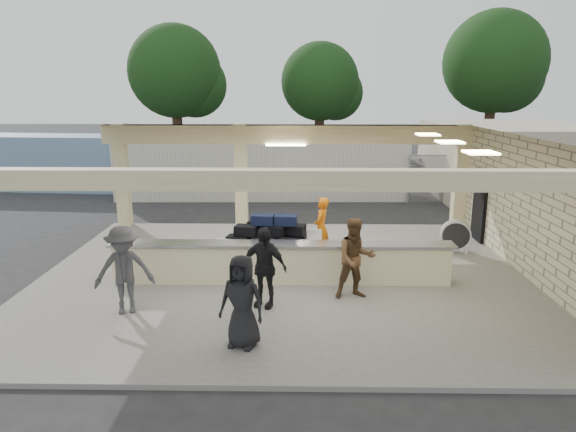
{
  "coord_description": "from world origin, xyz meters",
  "views": [
    {
      "loc": [
        0.36,
        -12.16,
        4.61
      ],
      "look_at": [
        0.13,
        1.0,
        1.37
      ],
      "focal_mm": 32.0,
      "sensor_mm": 36.0,
      "label": 1
    }
  ],
  "objects_px": {
    "passenger_d": "(242,301)",
    "drum_fan": "(456,235)",
    "passenger_a": "(356,258)",
    "car_white_b": "(495,168)",
    "container_white": "(262,166)",
    "car_white_a": "(415,171)",
    "passenger_c": "(124,270)",
    "luggage_cart": "(269,240)",
    "container_blue": "(60,162)",
    "baggage_handler": "(321,227)",
    "car_dark": "(382,165)",
    "passenger_b": "(264,267)",
    "baggage_counter": "(281,263)"
  },
  "relations": [
    {
      "from": "passenger_d",
      "to": "drum_fan",
      "type": "bearing_deg",
      "value": 63.45
    },
    {
      "from": "drum_fan",
      "to": "passenger_a",
      "type": "xyz_separation_m",
      "value": [
        -3.22,
        -3.35,
        0.41
      ]
    },
    {
      "from": "passenger_d",
      "to": "car_white_b",
      "type": "bearing_deg",
      "value": 75.75
    },
    {
      "from": "container_white",
      "to": "drum_fan",
      "type": "bearing_deg",
      "value": -55.11
    },
    {
      "from": "car_white_a",
      "to": "passenger_d",
      "type": "bearing_deg",
      "value": 179.45
    },
    {
      "from": "car_white_a",
      "to": "container_white",
      "type": "distance_m",
      "value": 8.04
    },
    {
      "from": "passenger_c",
      "to": "luggage_cart",
      "type": "bearing_deg",
      "value": 29.92
    },
    {
      "from": "container_blue",
      "to": "drum_fan",
      "type": "bearing_deg",
      "value": -27.56
    },
    {
      "from": "drum_fan",
      "to": "baggage_handler",
      "type": "distance_m",
      "value": 3.88
    },
    {
      "from": "container_blue",
      "to": "luggage_cart",
      "type": "bearing_deg",
      "value": -42.37
    },
    {
      "from": "car_white_a",
      "to": "car_dark",
      "type": "height_order",
      "value": "car_dark"
    },
    {
      "from": "container_white",
      "to": "container_blue",
      "type": "relative_size",
      "value": 1.27
    },
    {
      "from": "luggage_cart",
      "to": "baggage_handler",
      "type": "bearing_deg",
      "value": 47.79
    },
    {
      "from": "passenger_c",
      "to": "passenger_d",
      "type": "distance_m",
      "value": 2.92
    },
    {
      "from": "drum_fan",
      "to": "car_white_a",
      "type": "relative_size",
      "value": 0.19
    },
    {
      "from": "luggage_cart",
      "to": "passenger_c",
      "type": "bearing_deg",
      "value": -121.73
    },
    {
      "from": "passenger_a",
      "to": "baggage_handler",
      "type": "bearing_deg",
      "value": 92.3
    },
    {
      "from": "passenger_b",
      "to": "passenger_c",
      "type": "distance_m",
      "value": 2.87
    },
    {
      "from": "car_white_b",
      "to": "container_white",
      "type": "height_order",
      "value": "container_white"
    },
    {
      "from": "container_blue",
      "to": "car_white_b",
      "type": "bearing_deg",
      "value": 10.61
    },
    {
      "from": "passenger_b",
      "to": "passenger_d",
      "type": "distance_m",
      "value": 1.79
    },
    {
      "from": "car_white_a",
      "to": "container_blue",
      "type": "bearing_deg",
      "value": 115.92
    },
    {
      "from": "drum_fan",
      "to": "container_white",
      "type": "distance_m",
      "value": 10.29
    },
    {
      "from": "passenger_d",
      "to": "car_white_a",
      "type": "distance_m",
      "value": 18.29
    },
    {
      "from": "baggage_handler",
      "to": "passenger_d",
      "type": "height_order",
      "value": "passenger_d"
    },
    {
      "from": "baggage_handler",
      "to": "car_white_a",
      "type": "xyz_separation_m",
      "value": [
        5.22,
        11.79,
        -0.23
      ]
    },
    {
      "from": "passenger_b",
      "to": "car_dark",
      "type": "xyz_separation_m",
      "value": [
        5.26,
        17.04,
        -0.23
      ]
    },
    {
      "from": "passenger_b",
      "to": "luggage_cart",
      "type": "bearing_deg",
      "value": 110.48
    },
    {
      "from": "car_white_b",
      "to": "luggage_cart",
      "type": "bearing_deg",
      "value": 138.85
    },
    {
      "from": "baggage_handler",
      "to": "passenger_d",
      "type": "bearing_deg",
      "value": -1.74
    },
    {
      "from": "car_white_b",
      "to": "container_white",
      "type": "relative_size",
      "value": 0.35
    },
    {
      "from": "passenger_c",
      "to": "container_blue",
      "type": "bearing_deg",
      "value": 103.63
    },
    {
      "from": "passenger_a",
      "to": "car_white_a",
      "type": "distance_m",
      "value": 15.39
    },
    {
      "from": "passenger_b",
      "to": "passenger_c",
      "type": "relative_size",
      "value": 0.94
    },
    {
      "from": "container_blue",
      "to": "baggage_counter",
      "type": "bearing_deg",
      "value": -43.92
    },
    {
      "from": "car_white_b",
      "to": "container_blue",
      "type": "distance_m",
      "value": 21.6
    },
    {
      "from": "baggage_counter",
      "to": "drum_fan",
      "type": "distance_m",
      "value": 5.45
    },
    {
      "from": "baggage_counter",
      "to": "car_dark",
      "type": "bearing_deg",
      "value": 72.49
    },
    {
      "from": "baggage_counter",
      "to": "passenger_b",
      "type": "relative_size",
      "value": 4.68
    },
    {
      "from": "luggage_cart",
      "to": "car_white_a",
      "type": "height_order",
      "value": "luggage_cart"
    },
    {
      "from": "passenger_b",
      "to": "container_blue",
      "type": "relative_size",
      "value": 0.18
    },
    {
      "from": "drum_fan",
      "to": "baggage_handler",
      "type": "height_order",
      "value": "baggage_handler"
    },
    {
      "from": "baggage_handler",
      "to": "car_white_a",
      "type": "height_order",
      "value": "baggage_handler"
    },
    {
      "from": "drum_fan",
      "to": "passenger_c",
      "type": "height_order",
      "value": "passenger_c"
    },
    {
      "from": "drum_fan",
      "to": "passenger_a",
      "type": "bearing_deg",
      "value": -121.19
    },
    {
      "from": "baggage_counter",
      "to": "drum_fan",
      "type": "height_order",
      "value": "baggage_counter"
    },
    {
      "from": "passenger_d",
      "to": "passenger_c",
      "type": "bearing_deg",
      "value": 169.37
    },
    {
      "from": "passenger_d",
      "to": "car_white_b",
      "type": "xyz_separation_m",
      "value": [
        11.15,
        17.82,
        -0.26
      ]
    },
    {
      "from": "passenger_a",
      "to": "passenger_b",
      "type": "distance_m",
      "value": 2.05
    },
    {
      "from": "baggage_counter",
      "to": "passenger_a",
      "type": "bearing_deg",
      "value": -28.96
    }
  ]
}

